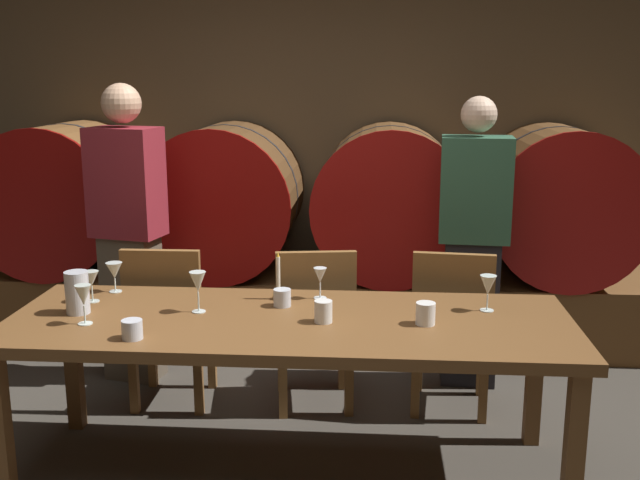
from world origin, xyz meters
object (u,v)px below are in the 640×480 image
at_px(wine_glass_far_right, 488,286).
at_px(cup_center_left, 282,298).
at_px(guest_right, 473,242).
at_px(pitcher, 77,292).
at_px(wine_barrel_far_left, 67,195).
at_px(cup_far_right, 426,314).
at_px(wine_glass_right, 320,277).
at_px(wine_glass_left, 114,271).
at_px(wine_glass_center_right, 198,283).
at_px(cup_center_right, 323,311).
at_px(wine_barrel_center_left, 226,197).
at_px(chair_right, 452,323).
at_px(wine_barrel_far_right, 556,202).
at_px(wine_glass_far_left, 91,280).
at_px(wine_glass_center_left, 83,296).
at_px(guest_left, 129,231).
at_px(chair_left, 168,318).
at_px(wine_barrel_center_right, 389,199).
at_px(cup_far_left, 132,329).
at_px(candle_center, 279,286).
at_px(dining_table, 289,333).
at_px(chair_center, 315,320).

height_order(wine_glass_far_right, cup_center_left, wine_glass_far_right).
xyz_separation_m(guest_right, pitcher, (-1.82, -1.09, -0.01)).
distance_m(wine_barrel_far_left, pitcher, 1.97).
bearing_deg(cup_far_right, wine_glass_right, 144.53).
relative_size(pitcher, wine_glass_left, 1.30).
bearing_deg(wine_glass_center_right, cup_center_right, -9.80).
relative_size(wine_barrel_center_left, chair_right, 1.10).
xyz_separation_m(wine_barrel_far_right, wine_glass_far_left, (-2.42, -1.64, -0.10)).
height_order(guest_right, wine_glass_center_left, guest_right).
relative_size(guest_left, wine_glass_right, 11.59).
bearing_deg(wine_glass_left, cup_far_right, -14.11).
bearing_deg(chair_right, wine_glass_left, 17.95).
height_order(chair_left, cup_far_right, chair_left).
height_order(wine_barrel_center_left, cup_center_left, wine_barrel_center_left).
xyz_separation_m(wine_barrel_center_left, cup_center_left, (0.57, -1.64, -0.17)).
xyz_separation_m(wine_barrel_far_left, wine_barrel_center_right, (2.15, 0.00, 0.00)).
bearing_deg(cup_far_left, wine_glass_far_left, 125.94).
bearing_deg(wine_glass_center_left, cup_far_right, 4.12).
distance_m(wine_glass_far_left, wine_glass_left, 0.17).
bearing_deg(chair_left, wine_glass_far_left, 65.94).
xyz_separation_m(chair_right, cup_far_right, (-0.19, -0.72, 0.28)).
bearing_deg(chair_right, wine_barrel_center_right, -69.04).
distance_m(chair_left, cup_center_left, 0.86).
xyz_separation_m(candle_center, cup_center_left, (0.03, -0.11, -0.02)).
distance_m(dining_table, wine_glass_far_left, 0.95).
height_order(cup_far_left, cup_far_right, cup_far_right).
bearing_deg(cup_far_left, wine_glass_left, 114.54).
xyz_separation_m(dining_table, wine_glass_right, (0.11, 0.30, 0.17)).
bearing_deg(chair_center, chair_left, -6.66).
bearing_deg(cup_far_left, wine_barrel_far_left, 117.93).
bearing_deg(cup_center_left, wine_glass_far_left, 179.91).
distance_m(chair_right, guest_left, 1.85).
height_order(wine_barrel_center_right, wine_glass_far_left, wine_barrel_center_right).
xyz_separation_m(chair_left, wine_glass_center_right, (0.31, -0.59, 0.37)).
bearing_deg(wine_glass_center_left, wine_barrel_far_left, 113.93).
xyz_separation_m(dining_table, candle_center, (-0.08, 0.27, 0.13)).
xyz_separation_m(wine_barrel_center_left, pitcher, (-0.29, -1.81, -0.12)).
bearing_deg(pitcher, wine_glass_left, 80.97).
bearing_deg(wine_glass_far_left, wine_glass_center_right, -12.13).
relative_size(wine_glass_far_right, cup_far_right, 1.71).
bearing_deg(pitcher, cup_center_right, -2.25).
bearing_deg(wine_glass_far_right, wine_glass_far_left, 179.99).
relative_size(wine_glass_far_left, cup_far_right, 1.54).
relative_size(dining_table, guest_left, 1.42).
bearing_deg(guest_left, cup_far_right, 159.21).
bearing_deg(cup_center_left, cup_far_left, -139.32).
xyz_separation_m(wine_barrel_far_right, wine_glass_far_right, (-0.66, -1.64, -0.10)).
height_order(wine_barrel_far_right, cup_center_right, wine_barrel_far_right).
distance_m(wine_barrel_far_right, candle_center, 2.21).
bearing_deg(cup_far_right, wine_barrel_center_right, 93.83).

